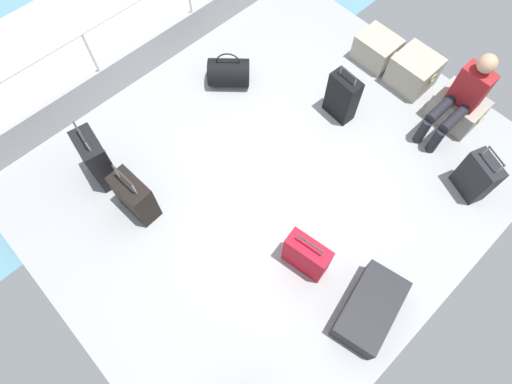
{
  "coord_description": "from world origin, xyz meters",
  "views": [
    {
      "loc": [
        1.57,
        -1.73,
        4.24
      ],
      "look_at": [
        0.14,
        -0.38,
        0.25
      ],
      "focal_mm": 29.9,
      "sensor_mm": 36.0,
      "label": 1
    }
  ],
  "objects_px": {
    "suitcase_5": "(477,176)",
    "suitcase_4": "(135,197)",
    "suitcase_3": "(370,309)",
    "suitcase_6": "(97,159)",
    "suitcase_2": "(342,97)",
    "passenger_seated": "(462,97)",
    "cargo_crate_0": "(377,49)",
    "duffel_bag": "(229,72)",
    "cargo_crate_2": "(457,109)",
    "suitcase_0": "(307,256)",
    "cargo_crate_1": "(414,71)"
  },
  "relations": [
    {
      "from": "cargo_crate_2",
      "to": "suitcase_4",
      "type": "height_order",
      "value": "suitcase_4"
    },
    {
      "from": "suitcase_2",
      "to": "suitcase_5",
      "type": "xyz_separation_m",
      "value": [
        1.67,
        0.26,
        -0.03
      ]
    },
    {
      "from": "suitcase_0",
      "to": "suitcase_2",
      "type": "distance_m",
      "value": 1.96
    },
    {
      "from": "cargo_crate_2",
      "to": "suitcase_6",
      "type": "height_order",
      "value": "suitcase_6"
    },
    {
      "from": "suitcase_4",
      "to": "duffel_bag",
      "type": "relative_size",
      "value": 1.27
    },
    {
      "from": "cargo_crate_0",
      "to": "suitcase_6",
      "type": "xyz_separation_m",
      "value": [
        -0.97,
        -3.53,
        0.16
      ]
    },
    {
      "from": "suitcase_6",
      "to": "cargo_crate_0",
      "type": "bearing_deg",
      "value": 74.67
    },
    {
      "from": "suitcase_3",
      "to": "suitcase_6",
      "type": "distance_m",
      "value": 3.16
    },
    {
      "from": "suitcase_2",
      "to": "suitcase_5",
      "type": "bearing_deg",
      "value": 8.86
    },
    {
      "from": "suitcase_3",
      "to": "suitcase_6",
      "type": "height_order",
      "value": "suitcase_6"
    },
    {
      "from": "cargo_crate_2",
      "to": "suitcase_2",
      "type": "xyz_separation_m",
      "value": [
        -1.0,
        -0.94,
        0.12
      ]
    },
    {
      "from": "cargo_crate_0",
      "to": "duffel_bag",
      "type": "relative_size",
      "value": 0.89
    },
    {
      "from": "cargo_crate_2",
      "to": "suitcase_5",
      "type": "xyz_separation_m",
      "value": [
        0.67,
        -0.68,
        0.09
      ]
    },
    {
      "from": "cargo_crate_0",
      "to": "suitcase_2",
      "type": "height_order",
      "value": "suitcase_2"
    },
    {
      "from": "suitcase_6",
      "to": "suitcase_5",
      "type": "bearing_deg",
      "value": 44.11
    },
    {
      "from": "passenger_seated",
      "to": "suitcase_3",
      "type": "distance_m",
      "value": 2.5
    },
    {
      "from": "suitcase_3",
      "to": "suitcase_5",
      "type": "xyz_separation_m",
      "value": [
        -0.12,
        1.84,
        0.14
      ]
    },
    {
      "from": "passenger_seated",
      "to": "suitcase_6",
      "type": "bearing_deg",
      "value": -123.92
    },
    {
      "from": "cargo_crate_1",
      "to": "suitcase_2",
      "type": "bearing_deg",
      "value": -106.59
    },
    {
      "from": "suitcase_0",
      "to": "duffel_bag",
      "type": "relative_size",
      "value": 1.03
    },
    {
      "from": "suitcase_5",
      "to": "suitcase_4",
      "type": "bearing_deg",
      "value": -129.69
    },
    {
      "from": "suitcase_4",
      "to": "suitcase_6",
      "type": "xyz_separation_m",
      "value": [
        -0.59,
        -0.04,
        0.07
      ]
    },
    {
      "from": "suitcase_5",
      "to": "suitcase_6",
      "type": "xyz_separation_m",
      "value": [
        -2.89,
        -2.8,
        0.07
      ]
    },
    {
      "from": "passenger_seated",
      "to": "suitcase_0",
      "type": "relative_size",
      "value": 1.75
    },
    {
      "from": "cargo_crate_2",
      "to": "suitcase_6",
      "type": "bearing_deg",
      "value": -122.53
    },
    {
      "from": "duffel_bag",
      "to": "suitcase_5",
      "type": "bearing_deg",
      "value": 16.98
    },
    {
      "from": "cargo_crate_0",
      "to": "cargo_crate_1",
      "type": "relative_size",
      "value": 0.99
    },
    {
      "from": "suitcase_0",
      "to": "duffel_bag",
      "type": "xyz_separation_m",
      "value": [
        -2.3,
        1.03,
        -0.08
      ]
    },
    {
      "from": "suitcase_3",
      "to": "suitcase_0",
      "type": "bearing_deg",
      "value": -172.88
    },
    {
      "from": "cargo_crate_0",
      "to": "suitcase_0",
      "type": "relative_size",
      "value": 0.86
    },
    {
      "from": "cargo_crate_2",
      "to": "cargo_crate_0",
      "type": "bearing_deg",
      "value": 177.85
    },
    {
      "from": "suitcase_2",
      "to": "passenger_seated",
      "type": "bearing_deg",
      "value": 37.24
    },
    {
      "from": "cargo_crate_1",
      "to": "suitcase_2",
      "type": "distance_m",
      "value": 1.05
    },
    {
      "from": "suitcase_0",
      "to": "passenger_seated",
      "type": "bearing_deg",
      "value": 90.73
    },
    {
      "from": "suitcase_0",
      "to": "suitcase_5",
      "type": "relative_size",
      "value": 0.86
    },
    {
      "from": "suitcase_6",
      "to": "passenger_seated",
      "type": "bearing_deg",
      "value": 56.08
    },
    {
      "from": "suitcase_3",
      "to": "suitcase_4",
      "type": "height_order",
      "value": "suitcase_4"
    },
    {
      "from": "cargo_crate_0",
      "to": "suitcase_4",
      "type": "relative_size",
      "value": 0.7
    },
    {
      "from": "duffel_bag",
      "to": "suitcase_2",
      "type": "bearing_deg",
      "value": 26.64
    },
    {
      "from": "passenger_seated",
      "to": "suitcase_2",
      "type": "distance_m",
      "value": 1.28
    },
    {
      "from": "suitcase_6",
      "to": "suitcase_0",
      "type": "bearing_deg",
      "value": 21.17
    },
    {
      "from": "cargo_crate_0",
      "to": "suitcase_4",
      "type": "bearing_deg",
      "value": -96.08
    },
    {
      "from": "suitcase_4",
      "to": "cargo_crate_2",
      "type": "bearing_deg",
      "value": 64.74
    },
    {
      "from": "duffel_bag",
      "to": "cargo_crate_0",
      "type": "bearing_deg",
      "value": 57.96
    },
    {
      "from": "suitcase_5",
      "to": "suitcase_6",
      "type": "relative_size",
      "value": 0.81
    },
    {
      "from": "suitcase_6",
      "to": "suitcase_4",
      "type": "bearing_deg",
      "value": 3.47
    },
    {
      "from": "cargo_crate_0",
      "to": "suitcase_2",
      "type": "distance_m",
      "value": 1.02
    },
    {
      "from": "cargo_crate_2",
      "to": "suitcase_4",
      "type": "xyz_separation_m",
      "value": [
        -1.62,
        -3.44,
        0.09
      ]
    },
    {
      "from": "suitcase_2",
      "to": "suitcase_0",
      "type": "bearing_deg",
      "value": -58.4
    },
    {
      "from": "suitcase_2",
      "to": "duffel_bag",
      "type": "relative_size",
      "value": 1.21
    }
  ]
}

